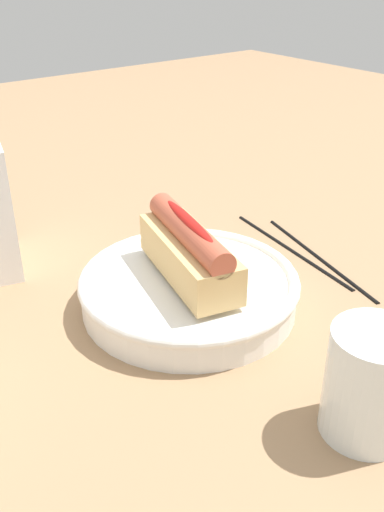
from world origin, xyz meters
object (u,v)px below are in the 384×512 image
at_px(serving_bowl, 192,288).
at_px(hotdog_front, 192,249).
at_px(water_glass, 374,383).
at_px(chopstick_near, 291,248).
at_px(chopstick_far, 316,255).

bearing_deg(serving_bowl, hotdog_front, 90.00).
relative_size(water_glass, chopstick_near, 0.41).
relative_size(serving_bowl, hotdog_front, 1.43).
distance_m(hotdog_front, water_glass, 0.22).
distance_m(serving_bowl, chopstick_far, 0.18).
bearing_deg(serving_bowl, water_glass, -179.69).
height_order(hotdog_front, water_glass, hotdog_front).
height_order(hotdog_front, chopstick_far, hotdog_front).
bearing_deg(water_glass, serving_bowl, 0.31).
bearing_deg(chopstick_near, water_glass, 153.21).
bearing_deg(hotdog_front, chopstick_near, -83.28).
distance_m(hotdog_front, chopstick_far, 0.19).
relative_size(serving_bowl, chopstick_far, 1.02).
distance_m(serving_bowl, hotdog_front, 0.05).
bearing_deg(water_glass, hotdog_front, 0.31).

